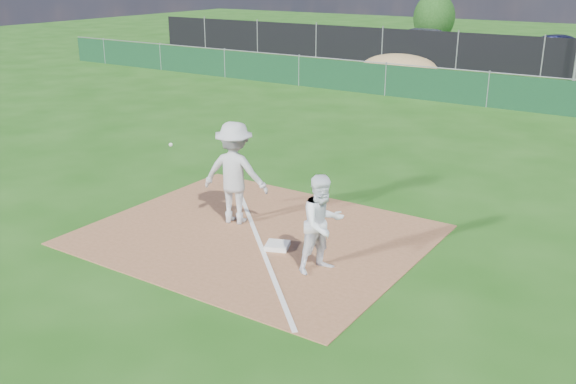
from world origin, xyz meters
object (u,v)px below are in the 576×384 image
(play_at_first, at_px, (235,173))
(car_mid, at_px, (562,49))
(tree_left, at_px, (434,17))
(car_left, at_px, (429,40))
(runner, at_px, (322,224))
(first_base, at_px, (277,246))

(play_at_first, distance_m, car_mid, 27.03)
(play_at_first, relative_size, tree_left, 0.80)
(car_left, bearing_deg, play_at_first, -148.55)
(car_mid, bearing_deg, car_left, 99.32)
(car_left, bearing_deg, runner, -144.20)
(runner, xyz_separation_m, car_left, (-9.14, 27.48, -0.05))
(runner, bearing_deg, car_mid, 27.67)
(runner, distance_m, car_left, 28.96)
(runner, relative_size, car_left, 0.37)
(first_base, height_order, runner, runner)
(car_mid, bearing_deg, runner, -170.14)
(car_left, relative_size, tree_left, 1.41)
(car_mid, xyz_separation_m, tree_left, (-9.10, 5.12, 0.95))
(runner, xyz_separation_m, tree_left, (-11.10, 33.05, 0.82))
(play_at_first, distance_m, tree_left, 33.29)
(car_mid, relative_size, tree_left, 1.31)
(first_base, relative_size, tree_left, 0.12)
(car_left, bearing_deg, car_mid, -69.02)
(first_base, distance_m, runner, 1.37)
(runner, xyz_separation_m, car_mid, (-2.01, 27.93, -0.13))
(first_base, bearing_deg, tree_left, 106.99)
(first_base, height_order, tree_left, tree_left)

